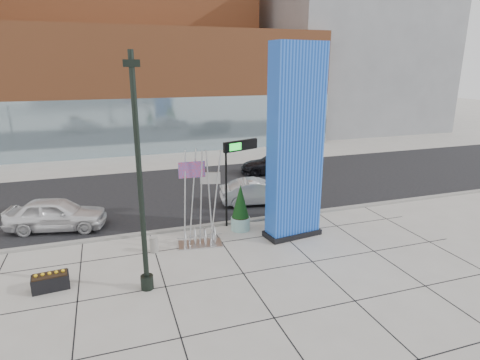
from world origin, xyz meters
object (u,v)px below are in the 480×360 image
object	(u,v)px
concrete_bollard	(154,245)
overhead_street_sign	(240,154)
public_art_sculpture	(200,221)
blue_pylon	(295,148)
car_silver_mid	(258,192)
car_white_west	(56,214)
lamp_post	(141,200)

from	to	relation	value
concrete_bollard	overhead_street_sign	bearing A→B (deg)	21.65
public_art_sculpture	overhead_street_sign	xyz separation A→B (m)	(2.47, 1.71, 2.49)
blue_pylon	overhead_street_sign	distance (m)	2.87
concrete_bollard	car_silver_mid	xyz separation A→B (m)	(6.49, 4.37, 0.37)
car_white_west	blue_pylon	bearing A→B (deg)	-99.58
blue_pylon	car_white_west	world-z (taller)	blue_pylon
lamp_post	overhead_street_sign	xyz separation A→B (m)	(5.14, 4.70, 0.27)
blue_pylon	lamp_post	world-z (taller)	blue_pylon
blue_pylon	public_art_sculpture	world-z (taller)	blue_pylon
car_white_west	overhead_street_sign	bearing A→B (deg)	-91.80
blue_pylon	car_white_west	size ratio (longest dim) A/B	1.88
blue_pylon	concrete_bollard	world-z (taller)	blue_pylon
blue_pylon	public_art_sculpture	bearing A→B (deg)	167.42
lamp_post	car_white_west	world-z (taller)	lamp_post
overhead_street_sign	car_silver_mid	size ratio (longest dim) A/B	0.97
concrete_bollard	public_art_sculpture	bearing A→B (deg)	2.35
lamp_post	car_silver_mid	xyz separation A→B (m)	(7.10, 7.27, -2.65)
concrete_bollard	lamp_post	bearing A→B (deg)	-101.83
public_art_sculpture	car_white_west	distance (m)	7.38
lamp_post	blue_pylon	bearing A→B (deg)	20.44
car_white_west	lamp_post	bearing A→B (deg)	-140.22
car_white_west	public_art_sculpture	bearing A→B (deg)	-109.76
concrete_bollard	overhead_street_sign	xyz separation A→B (m)	(4.53, 1.80, 3.29)
overhead_street_sign	car_white_west	bearing A→B (deg)	145.71
overhead_street_sign	car_white_west	xyz separation A→B (m)	(-8.69, 2.24, -2.85)
public_art_sculpture	car_white_west	world-z (taller)	public_art_sculpture
overhead_street_sign	concrete_bollard	bearing A→B (deg)	-178.18
public_art_sculpture	concrete_bollard	size ratio (longest dim) A/B	6.29
concrete_bollard	car_silver_mid	size ratio (longest dim) A/B	0.16
concrete_bollard	overhead_street_sign	world-z (taller)	overhead_street_sign
blue_pylon	public_art_sculpture	xyz separation A→B (m)	(-4.35, 0.37, -3.08)
public_art_sculpture	car_white_west	bearing A→B (deg)	155.72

